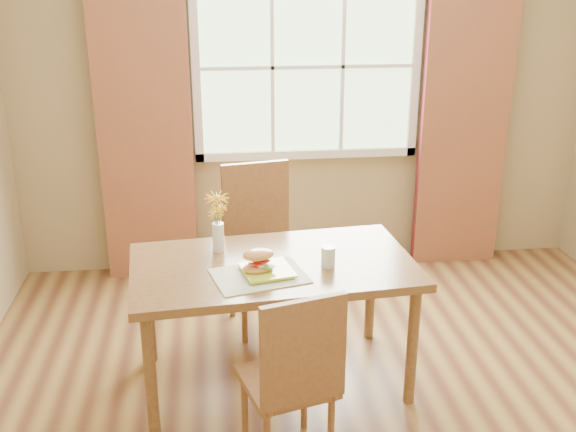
# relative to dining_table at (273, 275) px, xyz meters

# --- Properties ---
(room) EXTENTS (4.24, 3.84, 2.74)m
(room) POSITION_rel_dining_table_xyz_m (0.40, -0.31, 0.71)
(room) COLOR olive
(room) RESTS_ON ground
(window) EXTENTS (1.62, 0.06, 1.32)m
(window) POSITION_rel_dining_table_xyz_m (0.40, 1.57, 0.86)
(window) COLOR #B7E3AB
(window) RESTS_ON room
(curtain_left) EXTENTS (0.65, 0.08, 2.20)m
(curtain_left) POSITION_rel_dining_table_xyz_m (-0.75, 1.47, 0.46)
(curtain_left) COLOR maroon
(curtain_left) RESTS_ON room
(curtain_right) EXTENTS (0.65, 0.08, 2.20)m
(curtain_right) POSITION_rel_dining_table_xyz_m (1.55, 1.47, 0.46)
(curtain_right) COLOR maroon
(curtain_right) RESTS_ON room
(dining_table) EXTENTS (1.54, 0.95, 0.72)m
(dining_table) POSITION_rel_dining_table_xyz_m (0.00, 0.00, 0.00)
(dining_table) COLOR brown
(dining_table) RESTS_ON room
(chair_near) EXTENTS (0.47, 0.47, 0.91)m
(chair_near) POSITION_rel_dining_table_xyz_m (0.02, -0.70, -0.14)
(chair_near) COLOR brown
(chair_near) RESTS_ON room
(chair_far) EXTENTS (0.50, 0.50, 1.03)m
(chair_far) POSITION_rel_dining_table_xyz_m (-0.02, 0.71, -0.08)
(chair_far) COLOR brown
(chair_far) RESTS_ON room
(placemat) EXTENTS (0.52, 0.43, 0.01)m
(placemat) POSITION_rel_dining_table_xyz_m (-0.08, -0.16, 0.08)
(placemat) COLOR beige
(placemat) RESTS_ON dining_table
(plate) EXTENTS (0.29, 0.29, 0.01)m
(plate) POSITION_rel_dining_table_xyz_m (-0.04, -0.13, 0.09)
(plate) COLOR #B4CD33
(plate) RESTS_ON placemat
(croissant_sandwich) EXTENTS (0.18, 0.14, 0.12)m
(croissant_sandwich) POSITION_rel_dining_table_xyz_m (-0.09, -0.14, 0.15)
(croissant_sandwich) COLOR #E4934D
(croissant_sandwich) RESTS_ON plate
(water_glass) EXTENTS (0.07, 0.07, 0.11)m
(water_glass) POSITION_rel_dining_table_xyz_m (0.28, -0.08, 0.13)
(water_glass) COLOR silver
(water_glass) RESTS_ON dining_table
(flower_vase) EXTENTS (0.13, 0.13, 0.33)m
(flower_vase) POSITION_rel_dining_table_xyz_m (-0.28, 0.19, 0.27)
(flower_vase) COLOR silver
(flower_vase) RESTS_ON dining_table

